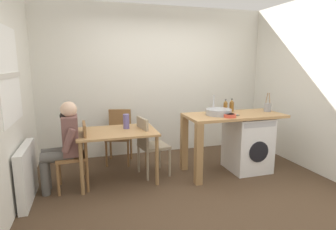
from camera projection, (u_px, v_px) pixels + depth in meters
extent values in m
plane|color=#4C3826|center=(189.00, 189.00, 3.72)|extent=(5.46, 5.46, 0.00)
cube|color=silver|center=(156.00, 81.00, 5.12)|extent=(4.60, 0.10, 2.70)
cube|color=white|center=(9.00, 75.00, 3.12)|extent=(0.01, 0.90, 1.10)
cube|color=beige|center=(10.00, 75.00, 3.12)|extent=(0.02, 0.96, 0.06)
cube|color=silver|center=(325.00, 86.00, 4.08)|extent=(0.10, 3.80, 2.70)
cube|color=white|center=(27.00, 174.00, 3.36)|extent=(0.10, 0.80, 0.70)
cube|color=tan|center=(117.00, 132.00, 3.90)|extent=(1.10, 0.76, 0.03)
cylinder|color=#977045|center=(82.00, 169.00, 3.51)|extent=(0.05, 0.05, 0.71)
cylinder|color=#977045|center=(157.00, 161.00, 3.80)|extent=(0.05, 0.05, 0.71)
cylinder|color=#977045|center=(82.00, 153.00, 4.13)|extent=(0.05, 0.05, 0.71)
cylinder|color=#977045|center=(147.00, 147.00, 4.42)|extent=(0.05, 0.05, 0.71)
cube|color=olive|center=(72.00, 157.00, 3.68)|extent=(0.41, 0.41, 0.04)
cube|color=olive|center=(85.00, 139.00, 3.69)|extent=(0.05, 0.38, 0.45)
cylinder|color=olive|center=(58.00, 180.00, 3.49)|extent=(0.04, 0.04, 0.45)
cylinder|color=olive|center=(59.00, 169.00, 3.83)|extent=(0.04, 0.04, 0.45)
cylinder|color=olive|center=(87.00, 176.00, 3.61)|extent=(0.04, 0.04, 0.45)
cylinder|color=olive|center=(86.00, 166.00, 3.94)|extent=(0.04, 0.04, 0.45)
cube|color=gray|center=(154.00, 146.00, 4.15)|extent=(0.46, 0.46, 0.04)
cube|color=gray|center=(142.00, 133.00, 4.03)|extent=(0.10, 0.38, 0.45)
cylinder|color=gray|center=(160.00, 155.00, 4.43)|extent=(0.04, 0.04, 0.45)
cylinder|color=gray|center=(170.00, 162.00, 4.12)|extent=(0.04, 0.04, 0.45)
cylinder|color=gray|center=(139.00, 158.00, 4.27)|extent=(0.04, 0.04, 0.45)
cylinder|color=gray|center=(148.00, 166.00, 3.96)|extent=(0.04, 0.04, 0.45)
cube|color=olive|center=(119.00, 137.00, 4.63)|extent=(0.50, 0.50, 0.04)
cube|color=olive|center=(120.00, 122.00, 4.77)|extent=(0.37, 0.14, 0.45)
cylinder|color=olive|center=(128.00, 153.00, 4.50)|extent=(0.04, 0.04, 0.45)
cylinder|color=olive|center=(106.00, 153.00, 4.50)|extent=(0.04, 0.04, 0.45)
cylinder|color=olive|center=(131.00, 147.00, 4.85)|extent=(0.04, 0.04, 0.45)
cylinder|color=olive|center=(111.00, 147.00, 4.85)|extent=(0.04, 0.04, 0.45)
cylinder|color=#595651|center=(45.00, 178.00, 3.53)|extent=(0.11, 0.11, 0.45)
cylinder|color=#595651|center=(46.00, 173.00, 3.69)|extent=(0.11, 0.11, 0.45)
cylinder|color=#595651|center=(57.00, 157.00, 3.53)|extent=(0.40, 0.15, 0.14)
cylinder|color=#595651|center=(58.00, 153.00, 3.69)|extent=(0.40, 0.15, 0.14)
cube|color=brown|center=(70.00, 135.00, 3.62)|extent=(0.21, 0.35, 0.52)
cylinder|color=brown|center=(69.00, 140.00, 3.42)|extent=(0.19, 0.10, 0.31)
cylinder|color=brown|center=(69.00, 133.00, 3.81)|extent=(0.19, 0.10, 0.31)
sphere|color=beige|center=(69.00, 109.00, 3.55)|extent=(0.21, 0.21, 0.21)
sphere|color=black|center=(64.00, 116.00, 3.55)|extent=(0.12, 0.12, 0.12)
cube|color=tan|center=(234.00, 115.00, 4.19)|extent=(1.50, 0.68, 0.04)
cube|color=#A07749|center=(199.00, 154.00, 3.80)|extent=(0.10, 0.10, 0.88)
cube|color=#A07749|center=(184.00, 143.00, 4.35)|extent=(0.10, 0.10, 0.88)
cube|color=white|center=(247.00, 143.00, 4.35)|extent=(0.60, 0.60, 0.86)
cylinder|color=black|center=(259.00, 152.00, 4.07)|extent=(0.32, 0.02, 0.32)
cube|color=#B2B2B7|center=(260.00, 125.00, 4.00)|extent=(0.54, 0.01, 0.08)
cylinder|color=#9EA0A5|center=(219.00, 112.00, 4.10)|extent=(0.38, 0.38, 0.09)
cylinder|color=#B2B2B7|center=(214.00, 104.00, 4.25)|extent=(0.02, 0.02, 0.28)
cylinder|color=brown|center=(225.00, 107.00, 4.39)|extent=(0.06, 0.06, 0.14)
cone|color=brown|center=(226.00, 101.00, 4.38)|extent=(0.06, 0.06, 0.04)
cylinder|color=#262626|center=(226.00, 100.00, 4.37)|extent=(0.03, 0.03, 0.02)
cylinder|color=brown|center=(232.00, 107.00, 4.41)|extent=(0.07, 0.07, 0.15)
cone|color=brown|center=(232.00, 101.00, 4.39)|extent=(0.06, 0.06, 0.04)
cylinder|color=#262626|center=(232.00, 99.00, 4.38)|extent=(0.03, 0.03, 0.02)
cylinder|color=#D84C38|center=(230.00, 116.00, 3.94)|extent=(0.18, 0.18, 0.05)
cylinder|color=maroon|center=(230.00, 115.00, 3.93)|extent=(0.14, 0.14, 0.02)
cylinder|color=gray|center=(267.00, 107.00, 4.40)|extent=(0.11, 0.11, 0.13)
cylinder|color=#99724C|center=(267.00, 98.00, 4.38)|extent=(0.01, 0.04, 0.18)
cylinder|color=#99724C|center=(270.00, 99.00, 4.37)|extent=(0.01, 0.05, 0.18)
cylinder|color=slate|center=(126.00, 121.00, 4.01)|extent=(0.09, 0.09, 0.21)
cube|color=#B2B2B7|center=(235.00, 115.00, 4.07)|extent=(0.15, 0.06, 0.01)
cube|color=#262628|center=(235.00, 115.00, 4.07)|extent=(0.15, 0.06, 0.01)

